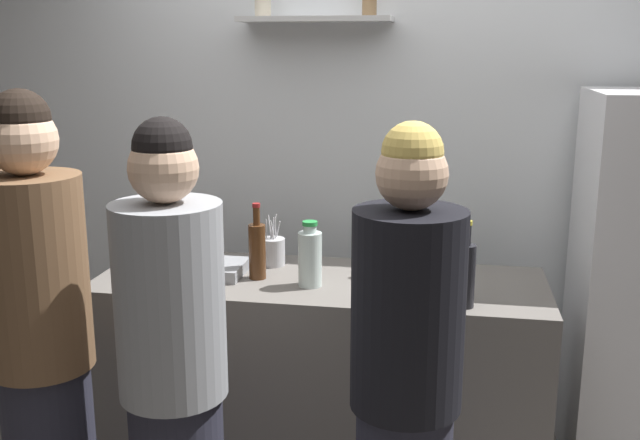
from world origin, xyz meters
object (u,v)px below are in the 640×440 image
wine_bottle_dark_glass (465,273)px  person_blonde (405,393)px  baking_pan (204,268)px  person_grey_hoodie (174,382)px  utensil_holder (273,251)px  person_brown_jacket (42,353)px  wine_bottle_amber_glass (257,249)px  wine_bottle_green_glass (403,245)px  water_bottle_plastic (310,257)px

wine_bottle_dark_glass → person_blonde: bearing=-108.2°
baking_pan → person_grey_hoodie: 0.84m
utensil_holder → baking_pan: bearing=-145.1°
person_grey_hoodie → person_brown_jacket: (-0.48, 0.05, 0.04)m
wine_bottle_dark_glass → wine_bottle_amber_glass: size_ratio=1.03×
wine_bottle_green_glass → wine_bottle_amber_glass: 0.61m
wine_bottle_dark_glass → person_blonde: (-0.18, -0.54, -0.22)m
utensil_holder → wine_bottle_amber_glass: wine_bottle_amber_glass is taller
wine_bottle_green_glass → utensil_holder: bearing=177.1°
baking_pan → person_brown_jacket: size_ratio=0.20×
wine_bottle_dark_glass → wine_bottle_amber_glass: wine_bottle_dark_glass is taller
water_bottle_plastic → wine_bottle_dark_glass: bearing=-13.0°
person_brown_jacket → utensil_holder: bearing=51.5°
utensil_holder → wine_bottle_dark_glass: (0.82, -0.39, 0.07)m
wine_bottle_dark_glass → wine_bottle_amber_glass: 0.86m
person_brown_jacket → wine_bottle_green_glass: bearing=31.2°
utensil_holder → wine_bottle_green_glass: size_ratio=0.66×
utensil_holder → person_brown_jacket: person_brown_jacket is taller
utensil_holder → person_blonde: person_blonde is taller
wine_bottle_green_glass → person_brown_jacket: person_brown_jacket is taller
utensil_holder → person_grey_hoodie: (-0.08, -0.99, -0.16)m
wine_bottle_amber_glass → person_blonde: person_blonde is taller
utensil_holder → person_blonde: bearing=-55.6°
wine_bottle_green_glass → person_grey_hoodie: (-0.65, -0.96, -0.22)m
wine_bottle_green_glass → person_blonde: person_blonde is taller
wine_bottle_dark_glass → water_bottle_plastic: 0.62m
wine_bottle_green_glass → water_bottle_plastic: wine_bottle_green_glass is taller
baking_pan → utensil_holder: utensil_holder is taller
wine_bottle_dark_glass → water_bottle_plastic: size_ratio=1.23×
utensil_holder → wine_bottle_green_glass: bearing=-2.9°
person_blonde → utensil_holder: bearing=125.5°
baking_pan → water_bottle_plastic: water_bottle_plastic is taller
utensil_holder → water_bottle_plastic: 0.33m
wine_bottle_dark_glass → utensil_holder: bearing=154.4°
water_bottle_plastic → utensil_holder: bearing=130.3°
baking_pan → utensil_holder: (0.26, 0.18, 0.04)m
person_grey_hoodie → person_brown_jacket: bearing=-17.4°
water_bottle_plastic → person_grey_hoodie: (-0.30, -0.74, -0.21)m
baking_pan → wine_bottle_amber_glass: 0.26m
person_brown_jacket → water_bottle_plastic: bearing=34.0°
water_bottle_plastic → person_blonde: (0.43, -0.68, -0.21)m
baking_pan → person_brown_jacket: 0.83m
water_bottle_plastic → person_brown_jacket: size_ratio=0.15×
wine_bottle_amber_glass → water_bottle_plastic: bearing=-13.8°
baking_pan → wine_bottle_dark_glass: (1.07, -0.21, 0.10)m
baking_pan → wine_bottle_amber_glass: (0.24, -0.02, 0.10)m
person_brown_jacket → wine_bottle_dark_glass: bearing=14.0°
utensil_holder → wine_bottle_dark_glass: 0.91m
baking_pan → wine_bottle_amber_glass: bearing=-4.0°
wine_bottle_dark_glass → person_brown_jacket: person_brown_jacket is taller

